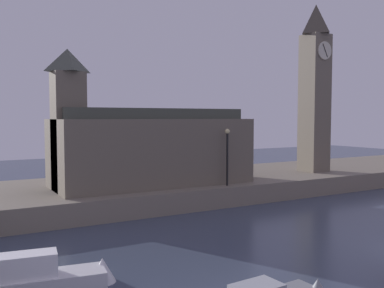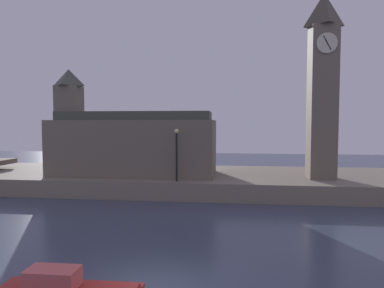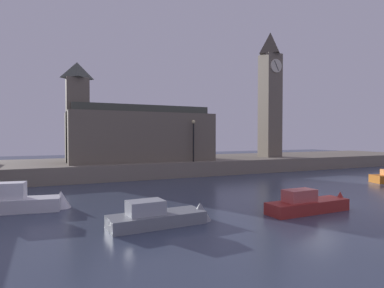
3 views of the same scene
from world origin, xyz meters
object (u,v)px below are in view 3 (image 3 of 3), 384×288
Objects in this scene: parliament_hall at (136,133)px; boat_dinghy_red at (315,204)px; clock_tower at (270,93)px; streetlamp at (193,136)px; boat_ferry_white at (23,201)px; boat_cruiser_grey at (169,216)px.

boat_dinghy_red is at bearing -76.97° from parliament_hall.
parliament_hall is at bearing 178.39° from clock_tower.
clock_tower is 2.85× the size of boat_dinghy_red.
streetlamp is at bearing -165.81° from clock_tower.
parliament_hall reaches higher than boat_dinghy_red.
boat_ferry_white is at bearing -154.16° from clock_tower.
boat_ferry_white is 0.98× the size of boat_dinghy_red.
parliament_hall is at bearing 103.03° from boat_dinghy_red.
parliament_hall is at bearing 144.99° from streetlamp.
parliament_hall is 3.49× the size of streetlamp.
streetlamp is (-12.17, -3.08, -5.48)m from clock_tower.
parliament_hall is 17.31m from boat_ferry_white.
boat_dinghy_red reaches higher than boat_cruiser_grey.
streetlamp is at bearing -35.01° from parliament_hall.
clock_tower reaches higher than boat_ferry_white.
boat_cruiser_grey is at bearing -42.03° from boat_ferry_white.
boat_ferry_white is (-9.92, -13.64, -3.90)m from parliament_hall.
boat_cruiser_grey is at bearing 173.43° from boat_dinghy_red.
clock_tower is 2.89× the size of boat_ferry_white.
boat_ferry_white is at bearing 137.97° from boat_cruiser_grey.
clock_tower reaches higher than parliament_hall.
streetlamp is 17.21m from boat_dinghy_red.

